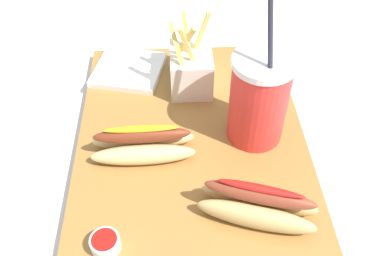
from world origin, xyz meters
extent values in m
cube|color=silver|center=(0.00, 0.00, -0.01)|extent=(2.40, 2.40, 0.02)
cube|color=olive|center=(0.00, 0.00, 0.01)|extent=(0.50, 0.36, 0.02)
cylinder|color=red|center=(-0.01, 0.10, 0.09)|extent=(0.09, 0.09, 0.14)
cylinder|color=white|center=(-0.01, 0.10, 0.16)|extent=(0.09, 0.09, 0.01)
cylinder|color=#262633|center=(-0.01, 0.10, 0.21)|extent=(0.03, 0.02, 0.11)
cube|color=white|center=(-0.14, 0.01, 0.06)|extent=(0.11, 0.07, 0.07)
cube|color=#E5C660|center=(-0.16, 0.00, 0.10)|extent=(0.01, 0.01, 0.06)
cube|color=#E5C660|center=(-0.14, 0.00, 0.11)|extent=(0.03, 0.02, 0.09)
cube|color=#E5C660|center=(-0.15, 0.02, 0.12)|extent=(0.01, 0.03, 0.08)
cube|color=#E5C660|center=(-0.13, -0.01, 0.11)|extent=(0.03, 0.04, 0.08)
cube|color=#E5C660|center=(-0.11, 0.00, 0.11)|extent=(0.01, 0.03, 0.08)
cube|color=#E5C660|center=(-0.11, -0.02, 0.12)|extent=(0.03, 0.03, 0.08)
ellipsoid|color=#DBB775|center=(0.04, -0.07, 0.04)|extent=(0.03, 0.16, 0.03)
ellipsoid|color=#DBB775|center=(0.01, -0.07, 0.04)|extent=(0.03, 0.16, 0.03)
ellipsoid|color=maroon|center=(0.02, -0.07, 0.06)|extent=(0.03, 0.14, 0.02)
ellipsoid|color=gold|center=(0.02, -0.07, 0.07)|extent=(0.01, 0.11, 0.01)
ellipsoid|color=tan|center=(0.15, 0.07, 0.04)|extent=(0.07, 0.16, 0.04)
ellipsoid|color=tan|center=(0.13, 0.08, 0.04)|extent=(0.07, 0.16, 0.04)
ellipsoid|color=brown|center=(0.14, 0.08, 0.07)|extent=(0.07, 0.15, 0.02)
ellipsoid|color=red|center=(0.14, 0.08, 0.08)|extent=(0.04, 0.11, 0.01)
cylinder|color=white|center=(-0.19, 0.14, 0.03)|extent=(0.03, 0.03, 0.02)
cylinder|color=#B2140F|center=(-0.19, 0.14, 0.03)|extent=(0.03, 0.03, 0.01)
cylinder|color=white|center=(0.18, -0.12, 0.03)|extent=(0.04, 0.04, 0.02)
cylinder|color=#B2140F|center=(0.18, -0.12, 0.04)|extent=(0.03, 0.03, 0.01)
cube|color=white|center=(-0.18, -0.11, 0.03)|extent=(0.14, 0.14, 0.01)
camera|label=1|loc=(0.44, -0.02, 0.51)|focal=39.57mm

